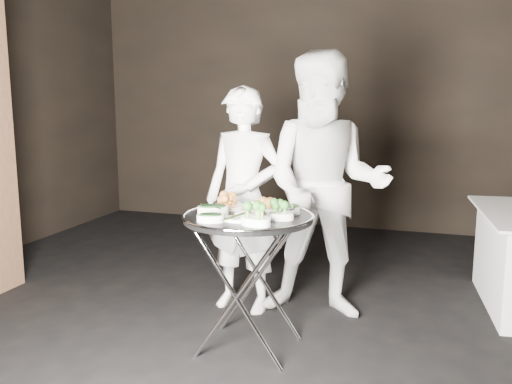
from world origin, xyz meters
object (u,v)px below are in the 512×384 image
(tray_stand, at_px, (248,277))
(waiter_right, at_px, (326,187))
(serving_tray, at_px, (248,217))
(waiter_left, at_px, (243,200))

(tray_stand, xyz_separation_m, waiter_right, (0.33, 0.68, 0.46))
(tray_stand, relative_size, serving_tray, 1.05)
(waiter_left, bearing_deg, tray_stand, -60.67)
(serving_tray, distance_m, waiter_right, 0.76)
(waiter_left, height_order, waiter_right, waiter_right)
(tray_stand, relative_size, waiter_left, 0.51)
(serving_tray, height_order, waiter_right, waiter_right)
(tray_stand, xyz_separation_m, serving_tray, (0.00, -0.00, 0.37))
(tray_stand, distance_m, waiter_right, 0.88)
(waiter_left, bearing_deg, serving_tray, -60.67)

